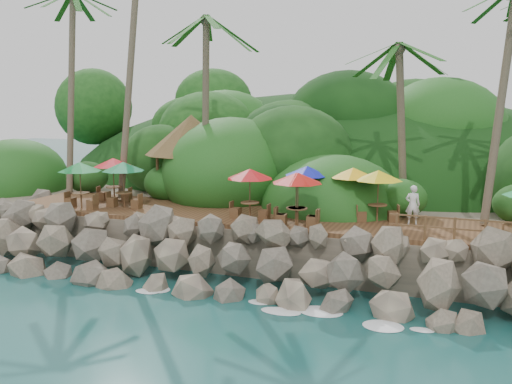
% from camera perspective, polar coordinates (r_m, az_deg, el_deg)
% --- Properties ---
extents(ground, '(140.00, 140.00, 0.00)m').
position_cam_1_polar(ground, '(23.39, -5.34, -10.50)').
color(ground, '#19514F').
rests_on(ground, ground).
extents(land_base, '(32.00, 25.20, 2.10)m').
position_cam_1_polar(land_base, '(37.66, 5.44, -1.23)').
color(land_base, gray).
rests_on(land_base, ground).
extents(jungle_hill, '(44.80, 28.00, 15.40)m').
position_cam_1_polar(jungle_hill, '(45.00, 7.98, -0.91)').
color(jungle_hill, '#143811').
rests_on(jungle_hill, ground).
extents(seawall, '(29.00, 4.00, 2.30)m').
position_cam_1_polar(seawall, '(24.76, -3.33, -6.55)').
color(seawall, gray).
rests_on(seawall, ground).
extents(terrace, '(26.00, 5.00, 0.20)m').
position_cam_1_polar(terrace, '(28.10, 0.00, -2.42)').
color(terrace, brown).
rests_on(terrace, land_base).
extents(jungle_foliage, '(44.00, 16.00, 12.00)m').
position_cam_1_polar(jungle_foliage, '(36.92, 5.00, -3.10)').
color(jungle_foliage, '#143811').
rests_on(jungle_foliage, ground).
extents(foam_line, '(25.20, 0.80, 0.06)m').
position_cam_1_polar(foam_line, '(23.63, -5.02, -10.20)').
color(foam_line, white).
rests_on(foam_line, ground).
extents(palapa, '(5.19, 5.19, 4.60)m').
position_cam_1_polar(palapa, '(32.96, -6.31, 5.56)').
color(palapa, brown).
rests_on(palapa, ground).
extents(dining_clusters, '(22.85, 4.80, 2.35)m').
position_cam_1_polar(dining_clusters, '(27.12, 0.62, 1.55)').
color(dining_clusters, brown).
rests_on(dining_clusters, terrace).
extents(railing, '(6.10, 0.10, 1.00)m').
position_cam_1_polar(railing, '(23.88, 20.10, -3.36)').
color(railing, brown).
rests_on(railing, terrace).
extents(waiter, '(0.71, 0.54, 1.76)m').
position_cam_1_polar(waiter, '(26.71, 15.02, -1.21)').
color(waiter, white).
rests_on(waiter, terrace).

